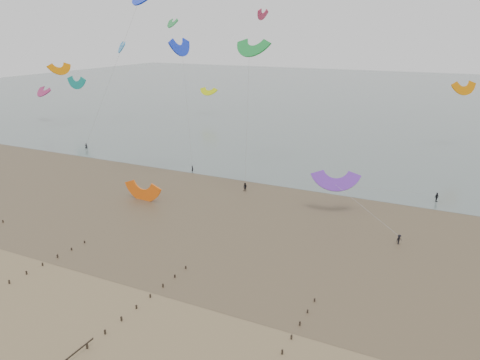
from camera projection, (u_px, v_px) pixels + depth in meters
name	position (u px, v px, depth m)	size (l,w,h in m)	color
ground	(101.00, 307.00, 54.37)	(500.00, 500.00, 0.00)	brown
sea_and_shore	(214.00, 206.00, 85.47)	(500.00, 665.00, 0.03)	#475654
kitesurfer_lead	(192.00, 169.00, 105.29)	(0.58, 0.38, 1.58)	black
kitesurfers	(443.00, 209.00, 81.47)	(136.56, 27.15, 1.83)	black
grounded_kite	(143.00, 200.00, 88.36)	(7.18, 3.76, 5.47)	#FF6210
kites_airborne	(280.00, 68.00, 123.57)	(220.71, 110.64, 41.14)	#D7234A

